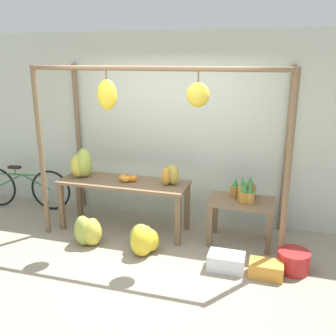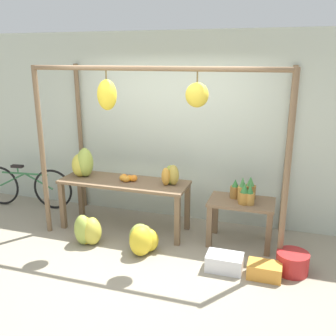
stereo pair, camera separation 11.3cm
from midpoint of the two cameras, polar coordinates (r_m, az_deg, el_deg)
ground_plane at (r=4.68m, az=-3.78°, el=-14.80°), size 20.00×20.00×0.00m
shop_wall_back at (r=5.65m, az=2.00°, el=5.99°), size 8.00×0.08×2.80m
stall_awning at (r=4.80m, az=-1.01°, el=7.05°), size 3.29×1.17×2.34m
display_table_main at (r=5.40m, az=-6.11°, el=-3.02°), size 1.85×0.62×0.74m
display_table_side at (r=5.10m, az=11.71°, el=-6.35°), size 0.86×0.54×0.62m
banana_pile_on_table at (r=5.63m, az=-12.20°, el=0.75°), size 0.35×0.37×0.42m
orange_pile at (r=5.33m, az=-5.53°, el=-1.56°), size 0.26×0.16×0.10m
pineapple_cluster at (r=5.01m, az=12.24°, el=-3.59°), size 0.34×0.37×0.33m
banana_pile_ground_left at (r=5.22m, az=-11.56°, el=-9.27°), size 0.48×0.42×0.42m
banana_pile_ground_right at (r=4.91m, az=-3.18°, el=-10.77°), size 0.43×0.49×0.40m
fruit_crate_white at (r=4.63m, az=9.32°, el=-14.00°), size 0.43×0.27×0.20m
blue_bucket at (r=4.76m, az=19.08°, el=-13.47°), size 0.38×0.38×0.25m
parked_bicycle at (r=6.68m, az=-20.37°, el=-2.65°), size 1.64×0.22×0.72m
papaya_pile at (r=5.14m, az=1.04°, el=-1.14°), size 0.29×0.27×0.28m
fruit_crate_purple at (r=4.59m, az=15.17°, el=-14.84°), size 0.38×0.25×0.18m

